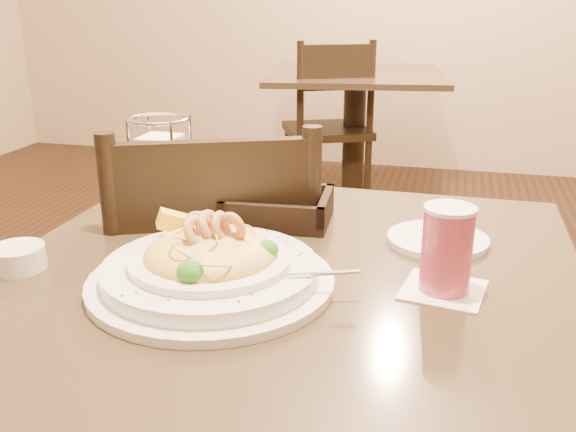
% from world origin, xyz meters
% --- Properties ---
extents(main_table, '(0.90, 0.90, 0.75)m').
position_xyz_m(main_table, '(0.00, 0.00, 0.51)').
color(main_table, black).
rests_on(main_table, ground).
extents(background_table, '(1.03, 1.03, 0.75)m').
position_xyz_m(background_table, '(-0.29, 2.54, 0.51)').
color(background_table, black).
rests_on(background_table, ground).
extents(dining_chair_near, '(0.55, 0.55, 0.93)m').
position_xyz_m(dining_chair_near, '(-0.22, 0.27, 0.50)').
color(dining_chair_near, black).
rests_on(dining_chair_near, ground).
extents(dining_chair_far, '(0.56, 0.56, 0.93)m').
position_xyz_m(dining_chair_far, '(-0.40, 2.39, 0.50)').
color(dining_chair_far, black).
rests_on(dining_chair_far, ground).
extents(pasta_bowl, '(0.40, 0.36, 0.12)m').
position_xyz_m(pasta_bowl, '(-0.09, -0.09, 0.78)').
color(pasta_bowl, white).
rests_on(pasta_bowl, main_table).
extents(drink_glass, '(0.13, 0.13, 0.13)m').
position_xyz_m(drink_glass, '(0.24, -0.02, 0.81)').
color(drink_glass, white).
rests_on(drink_glass, main_table).
extents(bread_basket, '(0.20, 0.17, 0.05)m').
position_xyz_m(bread_basket, '(-0.07, 0.21, 0.77)').
color(bread_basket, black).
rests_on(bread_basket, main_table).
extents(napkin_caddy, '(0.11, 0.11, 0.18)m').
position_xyz_m(napkin_caddy, '(-0.31, 0.23, 0.83)').
color(napkin_caddy, silver).
rests_on(napkin_caddy, main_table).
extents(side_plate, '(0.22, 0.22, 0.01)m').
position_xyz_m(side_plate, '(0.23, 0.17, 0.75)').
color(side_plate, white).
rests_on(side_plate, main_table).
extents(butter_ramekin, '(0.11, 0.11, 0.04)m').
position_xyz_m(butter_ramekin, '(-0.40, -0.10, 0.77)').
color(butter_ramekin, white).
rests_on(butter_ramekin, main_table).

